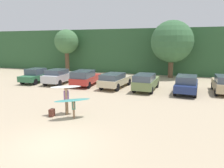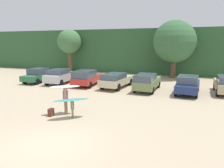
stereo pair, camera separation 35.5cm
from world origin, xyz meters
The scene contains 15 objects.
ground_plane centered at (0.00, 0.00, 0.00)m, with size 120.00×120.00×0.00m, color tan.
hillside_ridge centered at (0.00, 28.35, 3.13)m, with size 108.00×12.00×6.27m, color #2D5633.
tree_far_left centered at (-11.44, 20.84, 4.44)m, with size 3.49×3.49×6.26m.
tree_center_left centered at (3.47, 20.57, 4.46)m, with size 5.16×5.16×7.06m.
parked_car_forest_green centered at (-10.33, 12.27, 0.79)m, with size 1.91×4.22×1.56m.
parked_car_silver centered at (-7.52, 12.29, 0.84)m, with size 1.95×4.09×1.58m.
parked_car_red centered at (-4.39, 12.29, 0.85)m, with size 2.12×4.43×1.61m.
parked_car_champagne centered at (-1.20, 12.31, 0.80)m, with size 2.23×4.85×1.46m.
parked_car_olive_green centered at (1.86, 12.07, 0.84)m, with size 1.88×4.53×1.59m.
parked_car_navy centered at (5.38, 12.06, 0.83)m, with size 2.01×4.46×1.57m.
person_adult centered at (-1.58, 3.89, 0.95)m, with size 0.51×0.74×1.67m.
person_child centered at (-0.81, 3.37, 0.62)m, with size 0.34×0.50×1.11m.
surfboard_white centered at (-1.52, 3.77, 1.72)m, with size 1.78×1.37×0.11m.
surfboard_teal centered at (-0.81, 3.24, 1.09)m, with size 1.95×1.74×0.08m.
backpack_dropped centered at (-2.16, 3.15, 0.22)m, with size 0.24×0.34×0.45m.
Camera 2 is at (5.48, -7.10, 4.29)m, focal length 34.41 mm.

